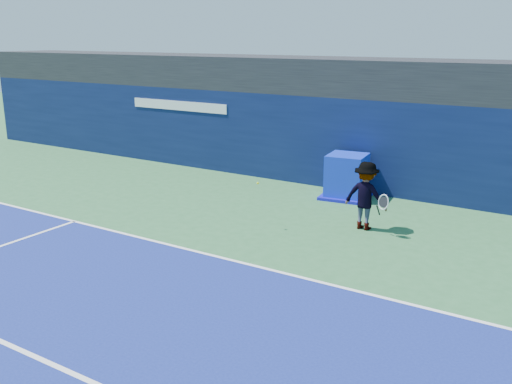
% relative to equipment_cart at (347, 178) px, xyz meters
% --- Properties ---
extents(ground, '(80.00, 80.00, 0.00)m').
position_rel_equipment_cart_xyz_m(ground, '(-0.34, -9.25, -0.63)').
color(ground, '#2D6437').
rests_on(ground, ground).
extents(baseline, '(24.00, 0.10, 0.01)m').
position_rel_equipment_cart_xyz_m(baseline, '(-0.34, -6.25, -0.62)').
color(baseline, white).
rests_on(baseline, ground).
extents(service_line, '(24.00, 0.10, 0.01)m').
position_rel_equipment_cart_xyz_m(service_line, '(-0.34, -11.25, -0.62)').
color(service_line, white).
rests_on(service_line, ground).
extents(stadium_band, '(36.00, 3.00, 1.20)m').
position_rel_equipment_cart_xyz_m(stadium_band, '(-0.34, 2.25, 2.97)').
color(stadium_band, black).
rests_on(stadium_band, back_wall_assembly).
extents(back_wall_assembly, '(36.00, 1.03, 3.00)m').
position_rel_equipment_cart_xyz_m(back_wall_assembly, '(-0.34, 1.25, 0.87)').
color(back_wall_assembly, '#0A143A').
rests_on(back_wall_assembly, ground).
extents(equipment_cart, '(1.60, 1.60, 1.38)m').
position_rel_equipment_cart_xyz_m(equipment_cart, '(0.00, 0.00, 0.00)').
color(equipment_cart, '#0D24BE').
rests_on(equipment_cart, ground).
extents(tennis_player, '(1.35, 0.75, 1.81)m').
position_rel_equipment_cart_xyz_m(tennis_player, '(1.63, -2.54, 0.27)').
color(tennis_player, white).
rests_on(tennis_player, ground).
extents(tennis_ball, '(0.06, 0.06, 0.06)m').
position_rel_equipment_cart_xyz_m(tennis_ball, '(-0.79, -4.00, 0.60)').
color(tennis_ball, yellow).
rests_on(tennis_ball, ground).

